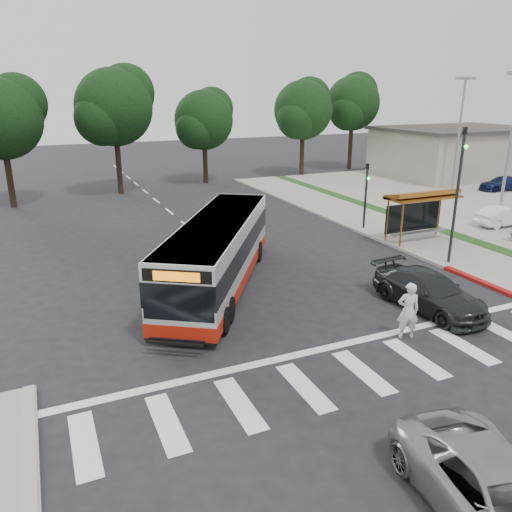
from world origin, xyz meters
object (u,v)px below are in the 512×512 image
transit_bus (218,254)px  dark_sedan (429,291)px  pedestrian (408,311)px  silver_suv_south (503,499)px

transit_bus → dark_sedan: 8.60m
pedestrian → dark_sedan: pedestrian is taller
transit_bus → pedestrian: (4.24, -7.04, -0.46)m
transit_bus → silver_suv_south: 14.07m
dark_sedan → silver_suv_south: 10.45m
transit_bus → silver_suv_south: bearing=-54.7°
transit_bus → silver_suv_south: size_ratio=2.24×
pedestrian → dark_sedan: 2.85m
dark_sedan → transit_bus: bearing=135.7°
pedestrian → dark_sedan: bearing=-122.1°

